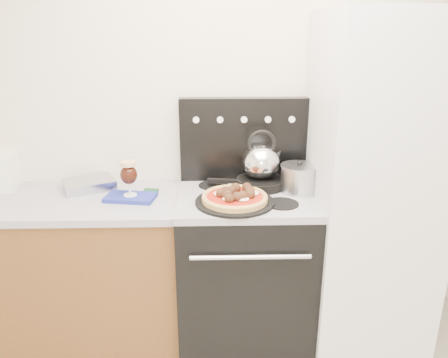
{
  "coord_description": "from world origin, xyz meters",
  "views": [
    {
      "loc": [
        -0.1,
        -1.11,
        1.79
      ],
      "look_at": [
        -0.05,
        1.05,
        1.06
      ],
      "focal_mm": 35.0,
      "sensor_mm": 36.0,
      "label": 1
    }
  ],
  "objects_px": {
    "oven_mitt": "(130,197)",
    "stock_pot": "(299,179)",
    "beer_glass": "(129,178)",
    "skillet": "(261,183)",
    "tea_kettle": "(261,159)",
    "fridge": "(371,190)",
    "stove_body": "(245,269)",
    "base_cabinet": "(60,271)",
    "pizza": "(235,196)",
    "pizza_pan": "(235,202)"
  },
  "relations": [
    {
      "from": "base_cabinet",
      "to": "tea_kettle",
      "type": "distance_m",
      "value": 1.37
    },
    {
      "from": "tea_kettle",
      "to": "base_cabinet",
      "type": "bearing_deg",
      "value": 174.33
    },
    {
      "from": "pizza",
      "to": "stock_pot",
      "type": "height_order",
      "value": "stock_pot"
    },
    {
      "from": "beer_glass",
      "to": "stock_pot",
      "type": "height_order",
      "value": "beer_glass"
    },
    {
      "from": "base_cabinet",
      "to": "tea_kettle",
      "type": "xyz_separation_m",
      "value": [
        1.2,
        0.1,
        0.66
      ]
    },
    {
      "from": "base_cabinet",
      "to": "tea_kettle",
      "type": "relative_size",
      "value": 5.97
    },
    {
      "from": "oven_mitt",
      "to": "pizza",
      "type": "distance_m",
      "value": 0.59
    },
    {
      "from": "tea_kettle",
      "to": "fridge",
      "type": "bearing_deg",
      "value": -24.09
    },
    {
      "from": "stock_pot",
      "to": "base_cabinet",
      "type": "bearing_deg",
      "value": -179.46
    },
    {
      "from": "skillet",
      "to": "tea_kettle",
      "type": "relative_size",
      "value": 1.17
    },
    {
      "from": "stove_body",
      "to": "pizza_pan",
      "type": "bearing_deg",
      "value": -118.77
    },
    {
      "from": "beer_glass",
      "to": "skillet",
      "type": "height_order",
      "value": "beer_glass"
    },
    {
      "from": "oven_mitt",
      "to": "pizza",
      "type": "xyz_separation_m",
      "value": [
        0.58,
        -0.12,
        0.05
      ]
    },
    {
      "from": "stove_body",
      "to": "beer_glass",
      "type": "xyz_separation_m",
      "value": [
        -0.65,
        -0.01,
        0.58
      ]
    },
    {
      "from": "oven_mitt",
      "to": "stock_pot",
      "type": "bearing_deg",
      "value": 2.73
    },
    {
      "from": "pizza_pan",
      "to": "skillet",
      "type": "xyz_separation_m",
      "value": [
        0.16,
        0.25,
        0.02
      ]
    },
    {
      "from": "oven_mitt",
      "to": "tea_kettle",
      "type": "distance_m",
      "value": 0.77
    },
    {
      "from": "stove_body",
      "to": "beer_glass",
      "type": "bearing_deg",
      "value": -179.38
    },
    {
      "from": "beer_glass",
      "to": "fridge",
      "type": "bearing_deg",
      "value": -0.77
    },
    {
      "from": "pizza_pan",
      "to": "stock_pot",
      "type": "bearing_deg",
      "value": 23.92
    },
    {
      "from": "pizza",
      "to": "stock_pot",
      "type": "xyz_separation_m",
      "value": [
        0.37,
        0.16,
        0.04
      ]
    },
    {
      "from": "oven_mitt",
      "to": "stock_pot",
      "type": "height_order",
      "value": "stock_pot"
    },
    {
      "from": "oven_mitt",
      "to": "skillet",
      "type": "distance_m",
      "value": 0.75
    },
    {
      "from": "pizza_pan",
      "to": "oven_mitt",
      "type": "bearing_deg",
      "value": 168.27
    },
    {
      "from": "fridge",
      "to": "skillet",
      "type": "xyz_separation_m",
      "value": [
        -0.61,
        0.15,
        -0.0
      ]
    },
    {
      "from": "beer_glass",
      "to": "stock_pot",
      "type": "distance_m",
      "value": 0.95
    },
    {
      "from": "stove_body",
      "to": "fridge",
      "type": "relative_size",
      "value": 0.46
    },
    {
      "from": "skillet",
      "to": "stock_pot",
      "type": "xyz_separation_m",
      "value": [
        0.21,
        -0.08,
        0.05
      ]
    },
    {
      "from": "stock_pot",
      "to": "skillet",
      "type": "bearing_deg",
      "value": 157.74
    },
    {
      "from": "base_cabinet",
      "to": "oven_mitt",
      "type": "bearing_deg",
      "value": -3.98
    },
    {
      "from": "base_cabinet",
      "to": "stock_pot",
      "type": "bearing_deg",
      "value": 0.54
    },
    {
      "from": "beer_glass",
      "to": "skillet",
      "type": "xyz_separation_m",
      "value": [
        0.74,
        0.13,
        -0.08
      ]
    },
    {
      "from": "pizza",
      "to": "tea_kettle",
      "type": "xyz_separation_m",
      "value": [
        0.16,
        0.25,
        0.13
      ]
    },
    {
      "from": "oven_mitt",
      "to": "beer_glass",
      "type": "distance_m",
      "value": 0.11
    },
    {
      "from": "pizza_pan",
      "to": "skillet",
      "type": "bearing_deg",
      "value": 56.63
    },
    {
      "from": "stove_body",
      "to": "fridge",
      "type": "distance_m",
      "value": 0.87
    },
    {
      "from": "oven_mitt",
      "to": "stock_pot",
      "type": "relative_size",
      "value": 1.33
    },
    {
      "from": "fridge",
      "to": "pizza_pan",
      "type": "height_order",
      "value": "fridge"
    },
    {
      "from": "stove_body",
      "to": "fridge",
      "type": "height_order",
      "value": "fridge"
    },
    {
      "from": "beer_glass",
      "to": "tea_kettle",
      "type": "height_order",
      "value": "tea_kettle"
    },
    {
      "from": "pizza",
      "to": "skillet",
      "type": "relative_size",
      "value": 1.23
    },
    {
      "from": "stove_body",
      "to": "skillet",
      "type": "relative_size",
      "value": 3.1
    },
    {
      "from": "base_cabinet",
      "to": "tea_kettle",
      "type": "bearing_deg",
      "value": 4.67
    },
    {
      "from": "base_cabinet",
      "to": "skillet",
      "type": "xyz_separation_m",
      "value": [
        1.2,
        0.1,
        0.52
      ]
    },
    {
      "from": "pizza",
      "to": "oven_mitt",
      "type": "bearing_deg",
      "value": 168.27
    },
    {
      "from": "tea_kettle",
      "to": "stock_pot",
      "type": "xyz_separation_m",
      "value": [
        0.21,
        -0.08,
        -0.1
      ]
    },
    {
      "from": "fridge",
      "to": "stock_pot",
      "type": "xyz_separation_m",
      "value": [
        -0.4,
        0.06,
        0.04
      ]
    },
    {
      "from": "base_cabinet",
      "to": "beer_glass",
      "type": "relative_size",
      "value": 7.21
    },
    {
      "from": "fridge",
      "to": "stock_pot",
      "type": "bearing_deg",
      "value": 170.97
    },
    {
      "from": "pizza",
      "to": "tea_kettle",
      "type": "bearing_deg",
      "value": 56.63
    }
  ]
}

